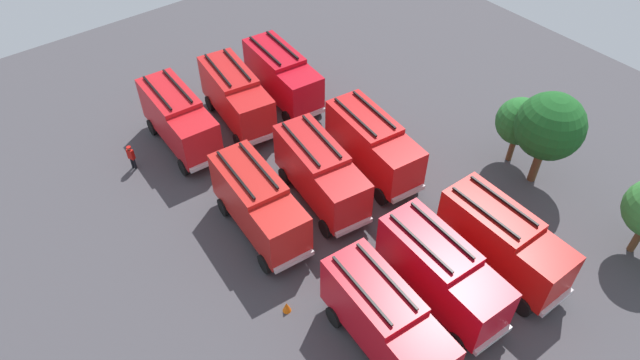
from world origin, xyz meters
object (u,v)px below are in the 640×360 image
at_px(fire_truck_6, 282,75).
at_px(tree_0, 520,121).
at_px(fire_truck_7, 373,144).
at_px(traffic_cone_0, 482,206).
at_px(firefighter_2, 222,77).
at_px(traffic_cone_1, 287,307).
at_px(fire_truck_2, 386,320).
at_px(fire_truck_5, 441,272).
at_px(firefighter_0, 131,156).
at_px(traffic_cone_2, 406,230).
at_px(fire_truck_8, 503,240).
at_px(fire_truck_1, 259,203).
at_px(fire_truck_3, 236,96).
at_px(fire_truck_4, 320,172).
at_px(firefighter_1, 403,221).
at_px(fire_truck_0, 179,118).
at_px(tree_1, 550,127).

height_order(fire_truck_6, tree_0, tree_0).
height_order(fire_truck_7, traffic_cone_0, fire_truck_7).
relative_size(firefighter_2, traffic_cone_0, 2.58).
bearing_deg(tree_0, traffic_cone_1, -88.77).
height_order(fire_truck_2, fire_truck_6, same).
height_order(fire_truck_5, traffic_cone_1, fire_truck_5).
distance_m(fire_truck_5, firefighter_0, 20.27).
relative_size(fire_truck_7, traffic_cone_2, 11.73).
xyz_separation_m(fire_truck_6, fire_truck_8, (19.33, 0.11, 0.00)).
height_order(firefighter_2, traffic_cone_0, firefighter_2).
bearing_deg(fire_truck_7, fire_truck_1, -84.88).
relative_size(fire_truck_2, fire_truck_5, 1.01).
bearing_deg(fire_truck_3, fire_truck_4, 6.65).
height_order(fire_truck_3, tree_0, tree_0).
xyz_separation_m(fire_truck_3, fire_truck_8, (19.21, 3.99, 0.00)).
bearing_deg(fire_truck_5, fire_truck_2, -82.64).
bearing_deg(fire_truck_6, fire_truck_7, 4.87).
xyz_separation_m(fire_truck_6, traffic_cone_0, (16.16, 2.74, -1.80)).
xyz_separation_m(fire_truck_8, tree_0, (-5.05, 7.59, 0.92)).
height_order(fire_truck_1, firefighter_2, fire_truck_1).
relative_size(firefighter_2, tree_0, 0.40).
xyz_separation_m(tree_0, traffic_cone_1, (0.38, -17.96, -2.75)).
distance_m(fire_truck_3, firefighter_0, 7.92).
relative_size(firefighter_1, traffic_cone_1, 2.57).
height_order(fire_truck_2, fire_truck_5, same).
height_order(fire_truck_0, fire_truck_5, same).
bearing_deg(fire_truck_1, firefighter_1, 55.50).
relative_size(fire_truck_3, firefighter_1, 4.59).
relative_size(firefighter_1, tree_1, 0.26).
bearing_deg(fire_truck_2, firefighter_0, -163.82).
xyz_separation_m(fire_truck_0, firefighter_2, (-3.93, 5.37, -1.12)).
bearing_deg(traffic_cone_0, fire_truck_3, -157.58).
height_order(fire_truck_3, fire_truck_4, same).
bearing_deg(firefighter_2, fire_truck_1, -116.70).
bearing_deg(firefighter_2, fire_truck_5, -97.03).
height_order(fire_truck_6, tree_1, tree_1).
height_order(firefighter_1, traffic_cone_2, firefighter_1).
distance_m(fire_truck_1, firefighter_2, 14.49).
bearing_deg(fire_truck_1, traffic_cone_0, 63.33).
bearing_deg(tree_1, fire_truck_3, -145.50).
xyz_separation_m(fire_truck_7, traffic_cone_2, (5.15, -2.01, -1.84)).
height_order(firefighter_2, traffic_cone_2, firefighter_2).
height_order(fire_truck_4, traffic_cone_1, fire_truck_4).
xyz_separation_m(fire_truck_6, firefighter_2, (-3.96, -2.73, -1.12)).
height_order(fire_truck_2, tree_0, tree_0).
distance_m(fire_truck_8, traffic_cone_0, 4.50).
bearing_deg(fire_truck_5, firefighter_0, -154.01).
bearing_deg(fire_truck_5, traffic_cone_1, -119.24).
bearing_deg(tree_0, firefighter_1, -88.86).
distance_m(fire_truck_6, tree_0, 16.25).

